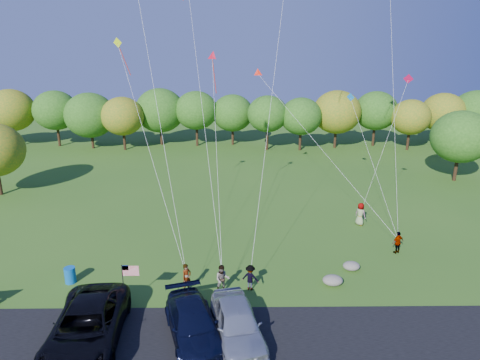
# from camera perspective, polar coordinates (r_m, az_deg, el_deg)

# --- Properties ---
(ground) EXTENTS (140.00, 140.00, 0.00)m
(ground) POSITION_cam_1_polar(r_m,az_deg,el_deg) (25.29, -2.09, -15.44)
(ground) COLOR #305D1A
(ground) RESTS_ON ground
(asphalt_lane) EXTENTS (44.00, 6.00, 0.06)m
(asphalt_lane) POSITION_cam_1_polar(r_m,az_deg,el_deg) (22.02, -2.36, -21.03)
(asphalt_lane) COLOR black
(asphalt_lane) RESTS_ON ground
(treeline) EXTENTS (76.68, 27.51, 8.55)m
(treeline) POSITION_cam_1_polar(r_m,az_deg,el_deg) (58.27, 0.23, 8.54)
(treeline) COLOR #372214
(treeline) RESTS_ON ground
(minivan_dark) EXTENTS (3.67, 7.12, 1.92)m
(minivan_dark) POSITION_cam_1_polar(r_m,az_deg,el_deg) (22.59, -19.77, -17.94)
(minivan_dark) COLOR black
(minivan_dark) RESTS_ON asphalt_lane
(minivan_navy) EXTENTS (3.75, 5.90, 1.59)m
(minivan_navy) POSITION_cam_1_polar(r_m,az_deg,el_deg) (21.97, -6.28, -18.53)
(minivan_navy) COLOR black
(minivan_navy) RESTS_ON asphalt_lane
(minivan_silver) EXTENTS (3.15, 5.61, 1.80)m
(minivan_silver) POSITION_cam_1_polar(r_m,az_deg,el_deg) (21.73, -0.38, -18.53)
(minivan_silver) COLOR #B2B6BD
(minivan_silver) RESTS_ON asphalt_lane
(flyer_a) EXTENTS (0.72, 0.75, 1.73)m
(flyer_a) POSITION_cam_1_polar(r_m,az_deg,el_deg) (25.64, -7.13, -12.80)
(flyer_a) COLOR #4C4C59
(flyer_a) RESTS_ON ground
(flyer_b) EXTENTS (0.85, 0.67, 1.73)m
(flyer_b) POSITION_cam_1_polar(r_m,az_deg,el_deg) (25.33, -2.37, -13.08)
(flyer_b) COLOR #4C4C59
(flyer_b) RESTS_ON ground
(flyer_c) EXTENTS (1.14, 0.88, 1.56)m
(flyer_c) POSITION_cam_1_polar(r_m,az_deg,el_deg) (25.65, 1.38, -12.87)
(flyer_c) COLOR #4C4C59
(flyer_c) RESTS_ON ground
(flyer_d) EXTENTS (1.02, 0.75, 1.61)m
(flyer_d) POSITION_cam_1_polar(r_m,az_deg,el_deg) (31.66, 20.31, -7.80)
(flyer_d) COLOR #4C4C59
(flyer_d) RESTS_ON ground
(flyer_e) EXTENTS (1.04, 1.07, 1.85)m
(flyer_e) POSITION_cam_1_polar(r_m,az_deg,el_deg) (35.47, 15.74, -4.39)
(flyer_e) COLOR #4C4C59
(flyer_e) RESTS_ON ground
(trash_barrel) EXTENTS (0.66, 0.66, 0.99)m
(trash_barrel) POSITION_cam_1_polar(r_m,az_deg,el_deg) (28.38, -21.71, -11.70)
(trash_barrel) COLOR #0A52A4
(trash_barrel) RESTS_ON ground
(flag_assembly) EXTENTS (0.93, 0.60, 2.52)m
(flag_assembly) POSITION_cam_1_polar(r_m,az_deg,el_deg) (24.41, -14.76, -12.20)
(flag_assembly) COLOR black
(flag_assembly) RESTS_ON ground
(boulder_near) EXTENTS (1.22, 0.96, 0.61)m
(boulder_near) POSITION_cam_1_polar(r_m,az_deg,el_deg) (26.89, 12.26, -12.93)
(boulder_near) COLOR gray
(boulder_near) RESTS_ON ground
(boulder_far) EXTENTS (1.08, 0.90, 0.56)m
(boulder_far) POSITION_cam_1_polar(r_m,az_deg,el_deg) (28.77, 14.63, -11.03)
(boulder_far) COLOR gray
(boulder_far) RESTS_ON ground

